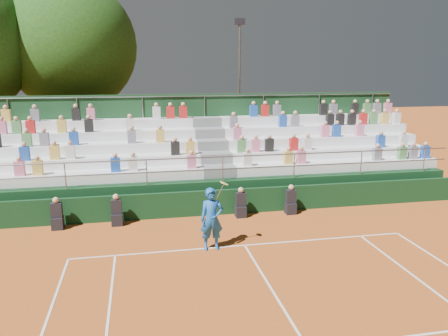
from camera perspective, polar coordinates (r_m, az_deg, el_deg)
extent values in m
plane|color=#B3541D|center=(14.46, 2.72, -10.07)|extent=(90.00, 90.00, 0.00)
cube|color=white|center=(14.45, 2.72, -10.05)|extent=(11.00, 0.06, 0.01)
cube|color=white|center=(11.69, 6.61, -16.04)|extent=(0.06, 6.40, 0.01)
cube|color=black|center=(17.22, 0.19, -4.44)|extent=(20.00, 0.15, 1.00)
cube|color=black|center=(16.84, -20.90, -6.74)|extent=(0.40, 0.40, 0.44)
cube|color=black|center=(16.69, -21.03, -5.18)|extent=(0.38, 0.25, 0.55)
sphere|color=tan|center=(16.58, -21.14, -3.93)|extent=(0.22, 0.22, 0.22)
cube|color=black|center=(16.60, -13.79, -6.52)|extent=(0.40, 0.40, 0.44)
cube|color=black|center=(16.45, -13.88, -4.95)|extent=(0.38, 0.25, 0.55)
sphere|color=tan|center=(16.34, -13.95, -3.68)|extent=(0.22, 0.22, 0.22)
cube|color=black|center=(16.99, 2.19, -5.68)|extent=(0.40, 0.40, 0.44)
cube|color=black|center=(16.84, 2.20, -4.14)|extent=(0.38, 0.25, 0.55)
sphere|color=tan|center=(16.73, 2.21, -2.89)|extent=(0.22, 0.22, 0.22)
cube|color=black|center=(17.55, 8.67, -5.21)|extent=(0.40, 0.40, 0.44)
cube|color=black|center=(17.40, 8.72, -3.71)|extent=(0.38, 0.25, 0.55)
sphere|color=tan|center=(17.30, 8.77, -2.51)|extent=(0.22, 0.22, 0.22)
cube|color=black|center=(20.12, -1.54, -1.57)|extent=(20.00, 5.20, 1.20)
cube|color=silver|center=(18.16, -17.52, -1.15)|extent=(9.30, 0.85, 0.42)
cube|color=silver|center=(19.97, 14.59, 0.29)|extent=(9.30, 0.85, 0.42)
cube|color=slate|center=(18.32, -0.68, -0.41)|extent=(1.40, 0.85, 0.42)
cube|color=silver|center=(18.89, -17.34, 0.71)|extent=(9.30, 0.85, 0.42)
cube|color=silver|center=(20.64, 13.65, 1.94)|extent=(9.30, 0.85, 0.42)
cube|color=slate|center=(19.05, -1.15, 1.40)|extent=(1.40, 0.85, 0.42)
cube|color=silver|center=(19.64, -17.17, 2.42)|extent=(9.30, 0.85, 0.42)
cube|color=silver|center=(21.33, 12.76, 3.48)|extent=(9.30, 0.85, 0.42)
cube|color=slate|center=(19.79, -1.58, 3.08)|extent=(1.40, 0.85, 0.42)
cube|color=silver|center=(20.41, -17.02, 4.01)|extent=(9.30, 0.85, 0.42)
cube|color=silver|center=(22.04, 11.93, 4.92)|extent=(9.30, 0.85, 0.42)
cube|color=slate|center=(20.56, -1.98, 4.63)|extent=(1.40, 0.85, 0.42)
cube|color=silver|center=(21.19, -16.87, 5.48)|extent=(9.30, 0.85, 0.42)
cube|color=silver|center=(22.76, 11.15, 6.28)|extent=(9.30, 0.85, 0.42)
cube|color=slate|center=(21.33, -2.36, 6.07)|extent=(1.40, 0.85, 0.42)
cube|color=#183E1F|center=(21.97, -2.55, 3.93)|extent=(20.00, 0.12, 4.40)
cylinder|color=gray|center=(17.31, -0.16, 1.47)|extent=(20.00, 0.05, 0.05)
cylinder|color=gray|center=(21.64, -2.57, 9.39)|extent=(20.00, 0.05, 0.05)
cube|color=pink|center=(18.35, -25.14, -0.08)|extent=(0.36, 0.24, 0.56)
cube|color=gold|center=(18.20, -23.15, 0.01)|extent=(0.36, 0.24, 0.56)
cube|color=#1E4CB2|center=(17.81, -13.99, 0.42)|extent=(0.36, 0.24, 0.56)
cube|color=silver|center=(17.78, -11.78, 0.52)|extent=(0.36, 0.24, 0.56)
cube|color=pink|center=(17.90, -4.26, 0.84)|extent=(0.36, 0.24, 0.56)
cube|color=#1E4CB2|center=(19.07, -24.58, 1.72)|extent=(0.36, 0.24, 0.56)
cube|color=gold|center=(18.84, -21.24, 1.90)|extent=(0.36, 0.24, 0.56)
cube|color=silver|center=(18.74, -19.42, 1.99)|extent=(0.36, 0.24, 0.56)
cube|color=black|center=(18.59, -6.38, 2.57)|extent=(0.36, 0.24, 0.56)
cube|color=gold|center=(18.65, -4.43, 2.65)|extent=(0.36, 0.24, 0.56)
cube|color=#4C8C4C|center=(19.83, -24.35, 3.38)|extent=(0.36, 0.24, 0.56)
cube|color=slate|center=(19.69, -22.40, 3.49)|extent=(0.36, 0.24, 0.56)
cube|color=#1E4CB2|center=(19.49, -19.01, 3.67)|extent=(0.36, 0.24, 0.56)
cube|color=slate|center=(19.30, -11.95, 4.02)|extent=(0.36, 0.24, 0.56)
cube|color=gold|center=(19.32, -8.33, 4.17)|extent=(0.36, 0.24, 0.56)
cube|color=pink|center=(20.88, -27.00, 4.71)|extent=(0.36, 0.24, 0.56)
cube|color=#4C8C4C|center=(20.73, -25.44, 4.82)|extent=(0.36, 0.24, 0.56)
cube|color=red|center=(20.60, -23.94, 4.92)|extent=(0.36, 0.24, 0.56)
cube|color=gold|center=(20.35, -20.42, 5.13)|extent=(0.36, 0.24, 0.56)
cube|color=black|center=(20.20, -17.23, 5.31)|extent=(0.36, 0.24, 0.56)
cube|color=silver|center=(20.09, -12.16, 5.56)|extent=(0.36, 0.24, 0.56)
cube|color=gold|center=(21.65, -26.56, 6.13)|extent=(0.36, 0.24, 0.56)
cube|color=slate|center=(21.37, -23.44, 6.35)|extent=(0.36, 0.24, 0.56)
cube|color=black|center=(21.07, -18.75, 6.65)|extent=(0.36, 0.24, 0.56)
cube|color=pink|center=(20.99, -16.99, 6.75)|extent=(0.36, 0.24, 0.56)
cube|color=silver|center=(20.90, -8.81, 7.14)|extent=(0.36, 0.24, 0.56)
cube|color=red|center=(20.94, -7.00, 7.20)|extent=(0.36, 0.24, 0.56)
cube|color=red|center=(20.99, -5.35, 7.26)|extent=(0.36, 0.24, 0.56)
cube|color=silver|center=(18.32, 3.07, 1.14)|extent=(0.36, 0.24, 0.56)
cube|color=gold|center=(18.84, 8.38, 1.35)|extent=(0.36, 0.24, 0.56)
cube|color=pink|center=(19.04, 10.03, 1.41)|extent=(0.36, 0.24, 0.56)
cube|color=slate|center=(20.59, 19.37, 1.74)|extent=(0.36, 0.24, 0.56)
cube|color=#4C8C4C|center=(21.23, 22.24, 1.83)|extent=(0.36, 0.24, 0.56)
cube|color=slate|center=(21.54, 23.45, 1.86)|extent=(0.36, 0.24, 0.56)
cube|color=#1E4CB2|center=(21.89, 24.78, 1.90)|extent=(0.36, 0.24, 0.56)
cube|color=#4C8C4C|center=(19.04, 2.32, 2.89)|extent=(0.36, 0.24, 0.56)
cube|color=pink|center=(19.20, 4.15, 2.95)|extent=(0.36, 0.24, 0.56)
cube|color=black|center=(19.37, 5.94, 3.00)|extent=(0.36, 0.24, 0.56)
cube|color=red|center=(19.73, 9.09, 3.09)|extent=(0.36, 0.24, 0.56)
cube|color=silver|center=(19.95, 10.82, 3.13)|extent=(0.36, 0.24, 0.56)
cube|color=#1E4CB2|center=(21.55, 19.76, 3.32)|extent=(0.36, 0.24, 0.56)
cube|color=silver|center=(22.18, 22.38, 3.36)|extent=(0.36, 0.24, 0.56)
cube|color=pink|center=(19.79, 1.74, 4.51)|extent=(0.36, 0.24, 0.56)
cube|color=pink|center=(21.13, 13.04, 4.72)|extent=(0.36, 0.24, 0.56)
cube|color=#1E4CB2|center=(21.38, 14.48, 4.74)|extent=(0.36, 0.24, 0.56)
cube|color=pink|center=(21.91, 17.28, 4.76)|extent=(0.36, 0.24, 0.56)
cube|color=slate|center=(20.56, 1.26, 6.01)|extent=(0.36, 0.24, 0.56)
cube|color=#1E4CB2|center=(21.20, 7.68, 6.12)|extent=(0.36, 0.24, 0.56)
cube|color=slate|center=(21.41, 9.27, 6.13)|extent=(0.36, 0.24, 0.56)
cube|color=black|center=(22.10, 13.65, 6.14)|extent=(0.36, 0.24, 0.56)
cube|color=black|center=(22.33, 14.92, 6.14)|extent=(0.36, 0.24, 0.56)
cube|color=black|center=(22.60, 16.35, 6.13)|extent=(0.36, 0.24, 0.56)
cube|color=red|center=(22.89, 17.71, 6.12)|extent=(0.36, 0.24, 0.56)
cube|color=#4C8C4C|center=(23.16, 18.92, 6.11)|extent=(0.36, 0.24, 0.56)
cube|color=gold|center=(23.48, 20.25, 6.09)|extent=(0.36, 0.24, 0.56)
cube|color=silver|center=(23.82, 21.58, 6.07)|extent=(0.36, 0.24, 0.56)
cube|color=#1E4CB2|center=(21.61, 3.87, 7.45)|extent=(0.36, 0.24, 0.56)
cube|color=red|center=(21.77, 5.38, 7.46)|extent=(0.36, 0.24, 0.56)
cube|color=slate|center=(21.95, 6.93, 7.47)|extent=(0.36, 0.24, 0.56)
cube|color=black|center=(22.82, 12.83, 7.45)|extent=(0.36, 0.24, 0.56)
cube|color=slate|center=(23.05, 14.08, 7.44)|extent=(0.36, 0.24, 0.56)
cube|color=black|center=(23.57, 16.69, 7.40)|extent=(0.36, 0.24, 0.56)
cube|color=#4C8C4C|center=(23.90, 18.16, 7.37)|extent=(0.36, 0.24, 0.56)
cube|color=slate|center=(24.18, 19.33, 7.34)|extent=(0.36, 0.24, 0.56)
cube|color=pink|center=(24.49, 20.58, 7.31)|extent=(0.36, 0.24, 0.56)
imported|color=#1757AE|center=(13.82, -1.62, -6.69)|extent=(0.74, 0.49, 2.01)
cylinder|color=gray|center=(13.60, -0.60, -3.27)|extent=(0.26, 0.03, 0.51)
cylinder|color=#E5D866|center=(13.54, 0.02, -2.02)|extent=(0.26, 0.28, 0.14)
cylinder|color=#3A2415|center=(26.31, -18.63, 4.28)|extent=(0.50, 0.50, 3.96)
sphere|color=#183A0F|center=(26.08, -19.42, 14.82)|extent=(7.13, 7.13, 7.13)
cylinder|color=gray|center=(26.56, 1.99, 9.50)|extent=(0.16, 0.16, 8.08)
cube|color=black|center=(26.64, 2.07, 18.59)|extent=(0.60, 0.25, 0.35)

